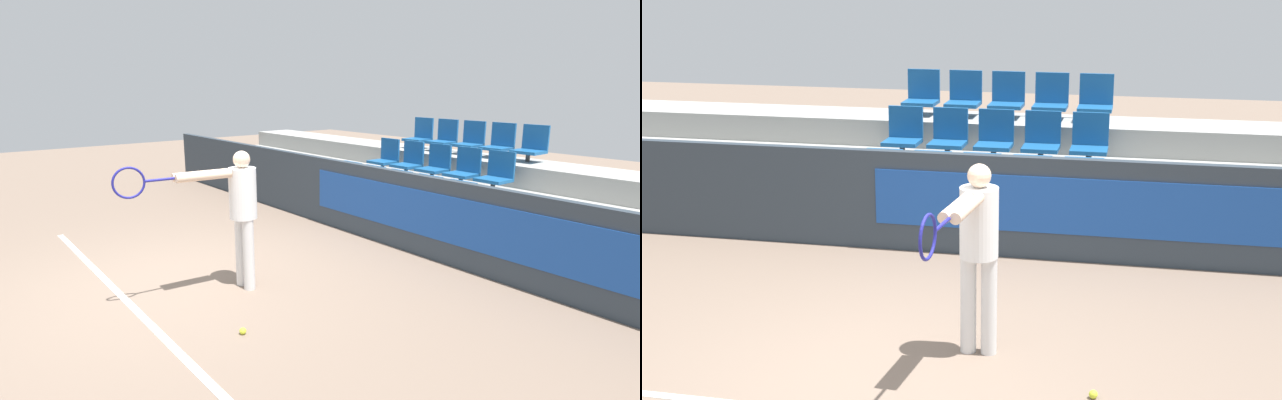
# 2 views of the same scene
# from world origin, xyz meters

# --- Properties ---
(ground_plane) EXTENTS (30.00, 30.00, 0.00)m
(ground_plane) POSITION_xyz_m (0.00, 0.00, 0.00)
(ground_plane) COLOR #7A6656
(barrier_wall) EXTENTS (12.97, 0.14, 1.12)m
(barrier_wall) POSITION_xyz_m (0.05, 3.11, 0.56)
(barrier_wall) COLOR #2D3842
(barrier_wall) RESTS_ON ground
(bleacher_tier_front) EXTENTS (12.57, 0.97, 0.35)m
(bleacher_tier_front) POSITION_xyz_m (0.00, 3.68, 0.18)
(bleacher_tier_front) COLOR #9E9E99
(bleacher_tier_front) RESTS_ON ground
(bleacher_tier_middle) EXTENTS (12.57, 0.97, 0.71)m
(bleacher_tier_middle) POSITION_xyz_m (0.00, 4.64, 0.35)
(bleacher_tier_middle) COLOR #9E9E99
(bleacher_tier_middle) RESTS_ON ground
(bleacher_tier_back) EXTENTS (12.57, 0.97, 1.06)m
(bleacher_tier_back) POSITION_xyz_m (0.00, 5.61, 0.53)
(bleacher_tier_back) COLOR #9E9E99
(bleacher_tier_back) RESTS_ON ground
(stadium_chair_0) EXTENTS (0.45, 0.43, 0.60)m
(stadium_chair_0) POSITION_xyz_m (-1.18, 3.80, 0.61)
(stadium_chair_0) COLOR #333333
(stadium_chair_0) RESTS_ON bleacher_tier_front
(stadium_chair_1) EXTENTS (0.45, 0.43, 0.60)m
(stadium_chair_1) POSITION_xyz_m (-0.59, 3.80, 0.61)
(stadium_chair_1) COLOR #333333
(stadium_chair_1) RESTS_ON bleacher_tier_front
(stadium_chair_2) EXTENTS (0.45, 0.43, 0.60)m
(stadium_chair_2) POSITION_xyz_m (0.00, 3.80, 0.61)
(stadium_chair_2) COLOR #333333
(stadium_chair_2) RESTS_ON bleacher_tier_front
(stadium_chair_3) EXTENTS (0.45, 0.43, 0.60)m
(stadium_chair_3) POSITION_xyz_m (0.59, 3.80, 0.61)
(stadium_chair_3) COLOR #333333
(stadium_chair_3) RESTS_ON bleacher_tier_front
(stadium_chair_4) EXTENTS (0.45, 0.43, 0.60)m
(stadium_chair_4) POSITION_xyz_m (1.18, 3.80, 0.61)
(stadium_chair_4) COLOR #333333
(stadium_chair_4) RESTS_ON bleacher_tier_front
(stadium_chair_5) EXTENTS (0.45, 0.43, 0.60)m
(stadium_chair_5) POSITION_xyz_m (-1.18, 4.77, 0.97)
(stadium_chair_5) COLOR #333333
(stadium_chair_5) RESTS_ON bleacher_tier_middle
(stadium_chair_6) EXTENTS (0.45, 0.43, 0.60)m
(stadium_chair_6) POSITION_xyz_m (-0.59, 4.77, 0.97)
(stadium_chair_6) COLOR #333333
(stadium_chair_6) RESTS_ON bleacher_tier_middle
(stadium_chair_7) EXTENTS (0.45, 0.43, 0.60)m
(stadium_chair_7) POSITION_xyz_m (0.00, 4.77, 0.97)
(stadium_chair_7) COLOR #333333
(stadium_chair_7) RESTS_ON bleacher_tier_middle
(stadium_chair_8) EXTENTS (0.45, 0.43, 0.60)m
(stadium_chair_8) POSITION_xyz_m (0.59, 4.77, 0.97)
(stadium_chair_8) COLOR #333333
(stadium_chair_8) RESTS_ON bleacher_tier_middle
(stadium_chair_9) EXTENTS (0.45, 0.43, 0.60)m
(stadium_chair_9) POSITION_xyz_m (1.18, 4.77, 0.97)
(stadium_chair_9) COLOR #333333
(stadium_chair_9) RESTS_ON bleacher_tier_middle
(stadium_chair_10) EXTENTS (0.45, 0.43, 0.60)m
(stadium_chair_10) POSITION_xyz_m (-1.18, 5.74, 1.32)
(stadium_chair_10) COLOR #333333
(stadium_chair_10) RESTS_ON bleacher_tier_back
(stadium_chair_11) EXTENTS (0.45, 0.43, 0.60)m
(stadium_chair_11) POSITION_xyz_m (-0.59, 5.74, 1.32)
(stadium_chair_11) COLOR #333333
(stadium_chair_11) RESTS_ON bleacher_tier_back
(stadium_chair_12) EXTENTS (0.45, 0.43, 0.60)m
(stadium_chair_12) POSITION_xyz_m (0.00, 5.74, 1.32)
(stadium_chair_12) COLOR #333333
(stadium_chair_12) RESTS_ON bleacher_tier_back
(stadium_chair_13) EXTENTS (0.45, 0.43, 0.60)m
(stadium_chair_13) POSITION_xyz_m (0.59, 5.74, 1.32)
(stadium_chair_13) COLOR #333333
(stadium_chair_13) RESTS_ON bleacher_tier_back
(stadium_chair_14) EXTENTS (0.45, 0.43, 0.60)m
(stadium_chair_14) POSITION_xyz_m (1.18, 5.74, 1.32)
(stadium_chair_14) COLOR #333333
(stadium_chair_14) RESTS_ON bleacher_tier_back
(tennis_player) EXTENTS (0.32, 1.52, 1.60)m
(tennis_player) POSITION_xyz_m (0.57, 0.56, 0.98)
(tennis_player) COLOR silver
(tennis_player) RESTS_ON ground
(tennis_ball) EXTENTS (0.07, 0.07, 0.07)m
(tennis_ball) POSITION_xyz_m (1.56, 0.02, 0.03)
(tennis_ball) COLOR #CCDB33
(tennis_ball) RESTS_ON ground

